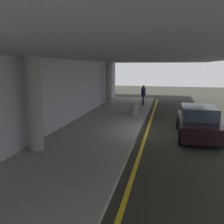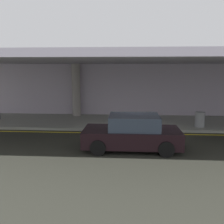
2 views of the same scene
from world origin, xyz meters
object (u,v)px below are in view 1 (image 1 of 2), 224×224
at_px(support_column_center, 109,83).
at_px(trash_bin_steel, 134,108).
at_px(support_column_left_mid, 34,104).
at_px(car_black, 198,122).
at_px(traveler_with_luggage, 143,94).

bearing_deg(support_column_center, trash_bin_steel, -146.10).
relative_size(support_column_center, trash_bin_steel, 4.29).
distance_m(support_column_left_mid, support_column_center, 12.00).
height_order(support_column_left_mid, trash_bin_steel, support_column_left_mid).
bearing_deg(car_black, trash_bin_steel, 46.84).
height_order(car_black, traveler_with_luggage, traveler_with_luggage).
bearing_deg(support_column_left_mid, trash_bin_steel, -20.10).
xyz_separation_m(car_black, trash_bin_steel, (3.95, 3.68, -0.14)).
distance_m(support_column_left_mid, trash_bin_steel, 8.39).
relative_size(support_column_center, car_black, 0.89).
xyz_separation_m(support_column_center, trash_bin_steel, (-4.23, -2.84, -1.40)).
bearing_deg(trash_bin_steel, support_column_left_mid, 159.90).
bearing_deg(support_column_center, traveler_with_luggage, -89.42).
distance_m(support_column_left_mid, traveler_with_luggage, 12.43).
bearing_deg(car_black, traveler_with_luggage, 26.96).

